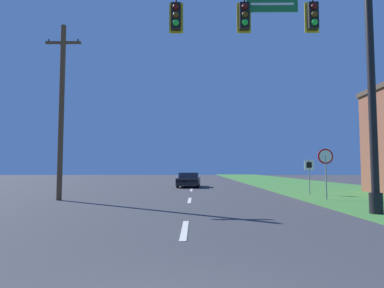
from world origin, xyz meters
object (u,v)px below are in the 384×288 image
signal_mast (314,61)px  car_ahead (189,180)px  utility_pole_near (61,108)px  stop_sign (326,162)px  route_sign_post (309,169)px

signal_mast → car_ahead: signal_mast is taller
car_ahead → utility_pole_near: bearing=-116.9°
signal_mast → stop_sign: 6.69m
signal_mast → utility_pole_near: (-10.89, 5.21, -0.74)m
utility_pole_near → stop_sign: bearing=0.2°
car_ahead → utility_pole_near: 14.24m
stop_sign → utility_pole_near: (-13.19, -0.04, 2.72)m
car_ahead → signal_mast: bearing=-74.9°
signal_mast → car_ahead: 18.62m
route_sign_post → utility_pole_near: bearing=-166.5°
route_sign_post → utility_pole_near: (-13.42, -3.23, 3.06)m
signal_mast → car_ahead: size_ratio=1.88×
utility_pole_near → car_ahead: bearing=63.1°
car_ahead → utility_pole_near: size_ratio=0.52×
car_ahead → utility_pole_near: utility_pole_near is taller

